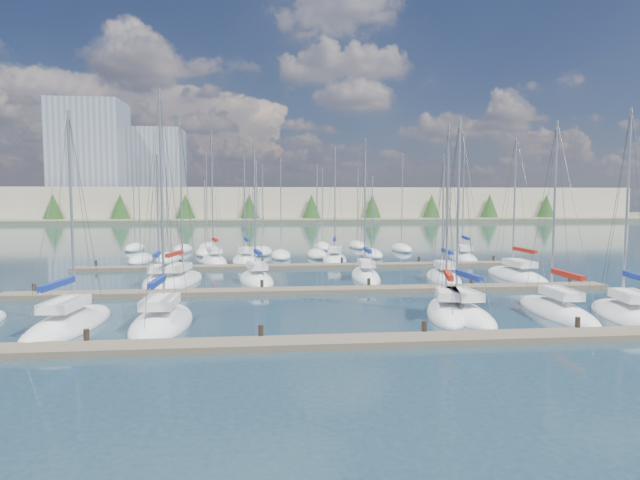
{
  "coord_description": "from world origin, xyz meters",
  "views": [
    {
      "loc": [
        -3.81,
        -22.28,
        6.88
      ],
      "look_at": [
        0.0,
        14.0,
        4.0
      ],
      "focal_mm": 30.0,
      "sensor_mm": 36.0,
      "label": 1
    }
  ],
  "objects": [
    {
      "name": "sailboat_b",
      "position": [
        -14.16,
        6.88,
        0.17
      ],
      "size": [
        3.63,
        9.13,
        12.26
      ],
      "rotation": [
        0.0,
        0.0,
        -0.1
      ],
      "color": "white",
      "rests_on": "ground"
    },
    {
      "name": "dock_mid",
      "position": [
        0.0,
        16.01,
        0.15
      ],
      "size": [
        44.0,
        1.93,
        1.1
      ],
      "color": "#6B5E4C",
      "rests_on": "ground"
    },
    {
      "name": "sailboat_c",
      "position": [
        -9.35,
        6.94,
        0.18
      ],
      "size": [
        3.18,
        8.12,
        13.44
      ],
      "rotation": [
        0.0,
        0.0,
        -0.02
      ],
      "color": "white",
      "rests_on": "ground"
    },
    {
      "name": "sailboat_o",
      "position": [
        -5.79,
        35.17,
        0.19
      ],
      "size": [
        3.71,
        7.73,
        13.98
      ],
      "rotation": [
        0.0,
        0.0,
        0.14
      ],
      "color": "white",
      "rests_on": "ground"
    },
    {
      "name": "sailboat_h",
      "position": [
        -12.13,
        20.61,
        0.18
      ],
      "size": [
        2.83,
        6.5,
        11.07
      ],
      "rotation": [
        0.0,
        0.0,
        0.06
      ],
      "color": "white",
      "rests_on": "ground"
    },
    {
      "name": "sailboat_r",
      "position": [
        18.38,
        35.19,
        0.19
      ],
      "size": [
        4.25,
        9.37,
        14.66
      ],
      "rotation": [
        0.0,
        0.0,
        -0.18
      ],
      "color": "white",
      "rests_on": "ground"
    },
    {
      "name": "sailboat_j",
      "position": [
        -4.47,
        21.64,
        0.18
      ],
      "size": [
        3.74,
        7.7,
        12.57
      ],
      "rotation": [
        0.0,
        0.0,
        0.16
      ],
      "color": "white",
      "rests_on": "ground"
    },
    {
      "name": "sailboat_f",
      "position": [
        13.4,
        7.26,
        0.18
      ],
      "size": [
        2.68,
        8.52,
        12.16
      ],
      "rotation": [
        0.0,
        0.0,
        -0.04
      ],
      "color": "white",
      "rests_on": "ground"
    },
    {
      "name": "sailboat_p",
      "position": [
        3.8,
        34.88,
        0.19
      ],
      "size": [
        3.69,
        7.97,
        13.12
      ],
      "rotation": [
        0.0,
        0.0,
        -0.15
      ],
      "color": "white",
      "rests_on": "ground"
    },
    {
      "name": "sailboat_m",
      "position": [
        17.81,
        21.29,
        0.17
      ],
      "size": [
        3.02,
        9.52,
        13.07
      ],
      "rotation": [
        0.0,
        0.0,
        0.01
      ],
      "color": "white",
      "rests_on": "ground"
    },
    {
      "name": "ground",
      "position": [
        0.0,
        60.0,
        0.0
      ],
      "size": [
        400.0,
        400.0,
        0.0
      ],
      "primitive_type": "plane",
      "color": "#233B47",
      "rests_on": "ground"
    },
    {
      "name": "dock_near",
      "position": [
        0.0,
        2.01,
        0.15
      ],
      "size": [
        44.0,
        1.93,
        1.1
      ],
      "color": "#6B5E4C",
      "rests_on": "ground"
    },
    {
      "name": "shoreline",
      "position": [
        -13.29,
        149.77,
        7.44
      ],
      "size": [
        400.0,
        60.0,
        38.0
      ],
      "color": "#666B51",
      "rests_on": "ground"
    },
    {
      "name": "sailboat_e",
      "position": [
        7.58,
        7.44,
        0.19
      ],
      "size": [
        2.94,
        7.77,
        12.29
      ],
      "rotation": [
        0.0,
        0.0,
        0.06
      ],
      "color": "white",
      "rests_on": "ground"
    },
    {
      "name": "sailboat_k",
      "position": [
        4.84,
        22.49,
        0.19
      ],
      "size": [
        2.7,
        8.39,
        12.69
      ],
      "rotation": [
        0.0,
        0.0,
        -0.05
      ],
      "color": "white",
      "rests_on": "ground"
    },
    {
      "name": "sailboat_l",
      "position": [
        11.13,
        20.71,
        0.18
      ],
      "size": [
        2.93,
        7.47,
        11.33
      ],
      "rotation": [
        0.0,
        0.0,
        -0.08
      ],
      "color": "white",
      "rests_on": "ground"
    },
    {
      "name": "distant_boats",
      "position": [
        -4.34,
        43.76,
        0.29
      ],
      "size": [
        36.93,
        20.75,
        13.3
      ],
      "color": "#9EA0A5",
      "rests_on": "ground"
    },
    {
      "name": "sailboat_n",
      "position": [
        -9.14,
        35.18,
        0.2
      ],
      "size": [
        4.21,
        8.53,
        14.73
      ],
      "rotation": [
        0.0,
        0.0,
        0.22
      ],
      "color": "white",
      "rests_on": "ground"
    },
    {
      "name": "dock_far",
      "position": [
        0.0,
        30.01,
        0.15
      ],
      "size": [
        44.0,
        1.93,
        1.1
      ],
      "color": "#6B5E4C",
      "rests_on": "ground"
    },
    {
      "name": "sailboat_i",
      "position": [
        -10.59,
        21.31,
        0.19
      ],
      "size": [
        3.98,
        9.0,
        14.18
      ],
      "rotation": [
        0.0,
        0.0,
        -0.18
      ],
      "color": "white",
      "rests_on": "ground"
    },
    {
      "name": "sailboat_d",
      "position": [
        6.78,
        7.62,
        0.19
      ],
      "size": [
        3.9,
        7.44,
        11.9
      ],
      "rotation": [
        0.0,
        0.0,
        -0.25
      ],
      "color": "white",
      "rests_on": "ground"
    },
    {
      "name": "sailboat_g",
      "position": [
        16.93,
        5.95,
        0.18
      ],
      "size": [
        4.04,
        7.93,
        12.77
      ],
      "rotation": [
        0.0,
        0.0,
        -0.19
      ],
      "color": "white",
      "rests_on": "ground"
    }
  ]
}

